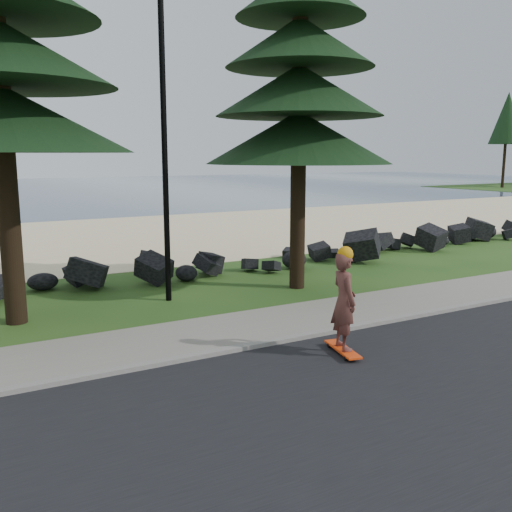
{
  "coord_description": "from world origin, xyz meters",
  "views": [
    {
      "loc": [
        -4.78,
        -9.71,
        3.54
      ],
      "look_at": [
        0.67,
        0.0,
        1.55
      ],
      "focal_mm": 40.0,
      "sensor_mm": 36.0,
      "label": 1
    }
  ],
  "objects": [
    {
      "name": "beach_sand",
      "position": [
        0.0,
        14.5,
        0.01
      ],
      "size": [
        160.0,
        15.0,
        0.01
      ],
      "primitive_type": "cube",
      "color": "beige",
      "rests_on": "ground"
    },
    {
      "name": "lamp_post",
      "position": [
        0.0,
        3.2,
        4.13
      ],
      "size": [
        0.25,
        0.14,
        8.14
      ],
      "color": "black",
      "rests_on": "ground"
    },
    {
      "name": "sidewalk",
      "position": [
        0.0,
        0.2,
        0.04
      ],
      "size": [
        160.0,
        2.0,
        0.08
      ],
      "primitive_type": "cube",
      "color": "gray",
      "rests_on": "ground"
    },
    {
      "name": "skateboarder",
      "position": [
        1.34,
        -1.97,
        0.98
      ],
      "size": [
        0.54,
        1.08,
        1.95
      ],
      "rotation": [
        0.0,
        0.0,
        1.36
      ],
      "color": "#F23F0E",
      "rests_on": "ground"
    },
    {
      "name": "kerb",
      "position": [
        0.0,
        -0.9,
        0.05
      ],
      "size": [
        160.0,
        0.2,
        0.1
      ],
      "primitive_type": "cube",
      "color": "gray",
      "rests_on": "ground"
    },
    {
      "name": "road",
      "position": [
        0.0,
        -4.5,
        0.01
      ],
      "size": [
        160.0,
        7.0,
        0.02
      ],
      "primitive_type": "cube",
      "color": "black",
      "rests_on": "ground"
    },
    {
      "name": "ground",
      "position": [
        0.0,
        0.0,
        0.0
      ],
      "size": [
        160.0,
        160.0,
        0.0
      ],
      "primitive_type": "plane",
      "color": "#224716",
      "rests_on": "ground"
    },
    {
      "name": "seawall_boulders",
      "position": [
        0.0,
        5.6,
        0.0
      ],
      "size": [
        60.0,
        2.4,
        1.1
      ],
      "primitive_type": null,
      "color": "black",
      "rests_on": "ground"
    }
  ]
}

